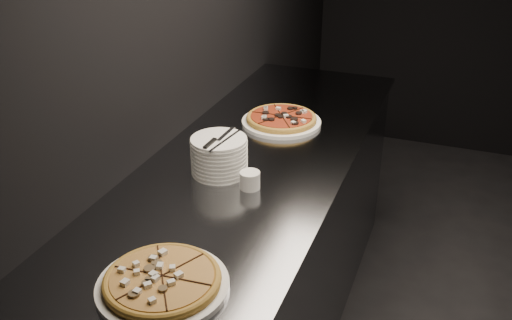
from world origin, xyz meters
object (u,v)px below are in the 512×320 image
(counter, at_px, (247,263))
(plate_stack, at_px, (219,156))
(ramekin, at_px, (250,180))
(pizza_tomato, at_px, (281,119))
(pizza_mushroom, at_px, (163,281))
(cutlery, at_px, (219,140))

(counter, xyz_separation_m, plate_stack, (-0.07, -0.09, 0.53))
(plate_stack, distance_m, ramekin, 0.17)
(counter, xyz_separation_m, pizza_tomato, (-0.00, 0.42, 0.48))
(counter, xyz_separation_m, pizza_mushroom, (0.06, -0.74, 0.48))
(pizza_mushroom, distance_m, plate_stack, 0.66)
(pizza_tomato, height_order, cutlery, cutlery)
(counter, bearing_deg, plate_stack, -127.54)
(pizza_tomato, height_order, ramekin, ramekin)
(counter, height_order, pizza_mushroom, pizza_mushroom)
(pizza_mushroom, height_order, cutlery, cutlery)
(plate_stack, bearing_deg, cutlery, -62.38)
(pizza_mushroom, bearing_deg, pizza_tomato, 92.90)
(counter, relative_size, pizza_tomato, 7.05)
(counter, bearing_deg, ramekin, -63.97)
(counter, bearing_deg, cutlery, -119.99)
(pizza_tomato, xyz_separation_m, cutlery, (-0.06, -0.52, 0.12))
(plate_stack, height_order, cutlery, cutlery)
(pizza_mushroom, xyz_separation_m, pizza_tomato, (-0.06, 1.16, -0.00))
(pizza_tomato, bearing_deg, plate_stack, -97.58)
(pizza_mushroom, height_order, pizza_tomato, same)
(counter, bearing_deg, pizza_mushroom, -85.55)
(cutlery, bearing_deg, pizza_tomato, 85.13)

